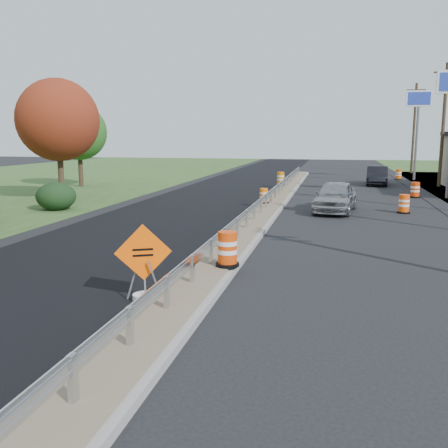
% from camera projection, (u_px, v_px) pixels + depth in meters
% --- Properties ---
extents(ground, '(140.00, 140.00, 0.00)m').
position_uv_depth(ground, '(237.00, 242.00, 18.57)').
color(ground, black).
rests_on(ground, ground).
extents(milled_overlay, '(7.20, 120.00, 0.01)m').
position_uv_depth(milled_overlay, '(196.00, 204.00, 29.13)').
color(milled_overlay, black).
rests_on(milled_overlay, ground).
extents(median, '(1.60, 55.00, 0.23)m').
position_uv_depth(median, '(266.00, 209.00, 26.25)').
color(median, gray).
rests_on(median, ground).
extents(guardrail, '(0.10, 46.15, 0.72)m').
position_uv_depth(guardrail, '(269.00, 196.00, 27.10)').
color(guardrail, silver).
rests_on(guardrail, median).
extents(pylon_sign_north, '(2.20, 0.30, 7.90)m').
position_uv_depth(pylon_sign_north, '(419.00, 107.00, 44.07)').
color(pylon_sign_north, slate).
rests_on(pylon_sign_north, ground).
extents(utility_pole_nmid, '(1.90, 0.26, 9.40)m').
position_uv_depth(utility_pole_nmid, '(443.00, 123.00, 38.35)').
color(utility_pole_nmid, '#473523').
rests_on(utility_pole_nmid, ground).
extents(utility_pole_north, '(1.90, 0.26, 9.40)m').
position_uv_depth(utility_pole_north, '(414.00, 127.00, 52.77)').
color(utility_pole_north, '#473523').
rests_on(utility_pole_north, ground).
extents(hedge_north, '(2.09, 2.09, 1.52)m').
position_uv_depth(hedge_north, '(56.00, 196.00, 26.55)').
color(hedge_north, black).
rests_on(hedge_north, ground).
extents(tree_near_red, '(4.95, 4.95, 7.35)m').
position_uv_depth(tree_near_red, '(58.00, 120.00, 30.12)').
color(tree_near_red, '#473523').
rests_on(tree_near_red, ground).
extents(tree_near_back, '(4.29, 4.29, 6.37)m').
position_uv_depth(tree_near_back, '(79.00, 132.00, 38.56)').
color(tree_near_back, '#473523').
rests_on(tree_near_back, ground).
extents(caution_sign, '(1.24, 0.60, 1.87)m').
position_uv_depth(caution_sign, '(144.00, 281.00, 11.92)').
color(caution_sign, white).
rests_on(caution_sign, ground).
extents(barrel_median_near, '(0.68, 0.68, 1.00)m').
position_uv_depth(barrel_median_near, '(227.00, 250.00, 14.22)').
color(barrel_median_near, black).
rests_on(barrel_median_near, median).
extents(barrel_median_mid, '(0.57, 0.57, 0.83)m').
position_uv_depth(barrel_median_mid, '(264.00, 196.00, 27.71)').
color(barrel_median_mid, black).
rests_on(barrel_median_mid, median).
extents(barrel_median_far, '(0.68, 0.68, 1.00)m').
position_uv_depth(barrel_median_far, '(281.00, 179.00, 38.05)').
color(barrel_median_far, black).
rests_on(barrel_median_far, median).
extents(barrel_shoulder_near, '(0.66, 0.66, 0.96)m').
position_uv_depth(barrel_shoulder_near, '(404.00, 204.00, 25.58)').
color(barrel_shoulder_near, black).
rests_on(barrel_shoulder_near, ground).
extents(barrel_shoulder_mid, '(0.68, 0.68, 1.00)m').
position_uv_depth(barrel_shoulder_mid, '(415.00, 190.00, 32.16)').
color(barrel_shoulder_mid, black).
rests_on(barrel_shoulder_mid, ground).
extents(barrel_shoulder_far, '(0.64, 0.64, 0.94)m').
position_uv_depth(barrel_shoulder_far, '(399.00, 175.00, 45.65)').
color(barrel_shoulder_far, black).
rests_on(barrel_shoulder_far, ground).
extents(car_silver, '(2.51, 4.93, 1.61)m').
position_uv_depth(car_silver, '(335.00, 196.00, 26.04)').
color(car_silver, '#A8A7AC').
rests_on(car_silver, ground).
extents(car_dark_mid, '(1.96, 4.70, 1.51)m').
position_uv_depth(car_dark_mid, '(377.00, 176.00, 40.52)').
color(car_dark_mid, black).
rests_on(car_dark_mid, ground).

